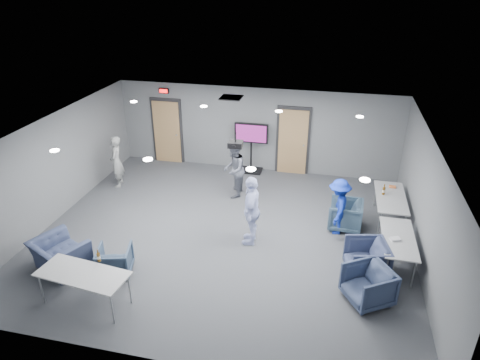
% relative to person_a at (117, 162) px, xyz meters
% --- Properties ---
extents(floor, '(9.00, 9.00, 0.00)m').
position_rel_person_a_xyz_m(floor, '(3.81, -1.87, -0.78)').
color(floor, '#3C3F44').
rests_on(floor, ground).
extents(ceiling, '(9.00, 9.00, 0.00)m').
position_rel_person_a_xyz_m(ceiling, '(3.81, -1.87, 1.92)').
color(ceiling, silver).
rests_on(ceiling, wall_back).
extents(wall_back, '(9.00, 0.02, 2.70)m').
position_rel_person_a_xyz_m(wall_back, '(3.81, 2.13, 0.57)').
color(wall_back, slate).
rests_on(wall_back, floor).
extents(wall_front, '(9.00, 0.02, 2.70)m').
position_rel_person_a_xyz_m(wall_front, '(3.81, -5.87, 0.57)').
color(wall_front, slate).
rests_on(wall_front, floor).
extents(wall_left, '(0.02, 8.00, 2.70)m').
position_rel_person_a_xyz_m(wall_left, '(-0.69, -1.87, 0.57)').
color(wall_left, slate).
rests_on(wall_left, floor).
extents(wall_right, '(0.02, 8.00, 2.70)m').
position_rel_person_a_xyz_m(wall_right, '(8.31, -1.87, 0.57)').
color(wall_right, slate).
rests_on(wall_right, floor).
extents(door_left, '(1.06, 0.17, 2.24)m').
position_rel_person_a_xyz_m(door_left, '(0.81, 2.09, 0.29)').
color(door_left, black).
rests_on(door_left, wall_back).
extents(door_right, '(1.06, 0.17, 2.24)m').
position_rel_person_a_xyz_m(door_right, '(5.01, 2.09, 0.29)').
color(door_right, black).
rests_on(door_right, wall_back).
extents(exit_sign, '(0.32, 0.08, 0.16)m').
position_rel_person_a_xyz_m(exit_sign, '(0.81, 2.06, 1.67)').
color(exit_sign, black).
rests_on(exit_sign, wall_back).
extents(hvac_diffuser, '(0.60, 0.60, 0.03)m').
position_rel_person_a_xyz_m(hvac_diffuser, '(3.31, 0.93, 1.90)').
color(hvac_diffuser, black).
rests_on(hvac_diffuser, ceiling).
extents(downlights, '(6.18, 3.78, 0.02)m').
position_rel_person_a_xyz_m(downlights, '(3.81, -1.87, 1.90)').
color(downlights, white).
rests_on(downlights, ceiling).
extents(person_a, '(0.52, 0.65, 1.56)m').
position_rel_person_a_xyz_m(person_a, '(0.00, 0.00, 0.00)').
color(person_a, '#959895').
rests_on(person_a, floor).
extents(person_b, '(0.67, 0.84, 1.66)m').
position_rel_person_a_xyz_m(person_b, '(3.56, 0.14, 0.05)').
color(person_b, slate).
rests_on(person_b, floor).
extents(person_c, '(0.49, 1.04, 1.74)m').
position_rel_person_a_xyz_m(person_c, '(4.52, -2.06, 0.09)').
color(person_c, '#C6D1FF').
rests_on(person_c, floor).
extents(person_d, '(0.58, 0.96, 1.45)m').
position_rel_person_a_xyz_m(person_d, '(6.51, -1.18, -0.06)').
color(person_d, '#182F9F').
rests_on(person_d, floor).
extents(chair_right_a, '(0.87, 0.85, 0.74)m').
position_rel_person_a_xyz_m(chair_right_a, '(6.71, -0.92, -0.41)').
color(chair_right_a, '#384E61').
rests_on(chair_right_a, floor).
extents(chair_right_b, '(1.00, 0.98, 0.77)m').
position_rel_person_a_xyz_m(chair_right_b, '(7.16, -2.71, -0.40)').
color(chair_right_b, '#363F5E').
rests_on(chair_right_b, floor).
extents(chair_right_c, '(1.14, 1.14, 0.76)m').
position_rel_person_a_xyz_m(chair_right_c, '(7.16, -3.58, -0.40)').
color(chair_right_c, '#384462').
rests_on(chair_right_c, floor).
extents(chair_front_a, '(0.85, 0.87, 0.64)m').
position_rel_person_a_xyz_m(chair_front_a, '(1.90, -3.87, -0.46)').
color(chair_front_a, '#384A62').
rests_on(chair_front_a, floor).
extents(chair_front_b, '(1.40, 1.33, 0.71)m').
position_rel_person_a_xyz_m(chair_front_b, '(0.67, -4.00, -0.43)').
color(chair_front_b, '#36405E').
rests_on(chair_front_b, floor).
extents(table_right_a, '(0.74, 1.77, 0.73)m').
position_rel_person_a_xyz_m(table_right_a, '(7.81, -0.37, -0.10)').
color(table_right_a, '#A6A8AA').
rests_on(table_right_a, floor).
extents(table_right_b, '(0.69, 1.66, 0.73)m').
position_rel_person_a_xyz_m(table_right_b, '(7.81, -2.27, -0.10)').
color(table_right_b, '#A6A8AA').
rests_on(table_right_b, floor).
extents(table_front_left, '(1.85, 0.94, 0.73)m').
position_rel_person_a_xyz_m(table_front_left, '(1.80, -4.87, -0.10)').
color(table_front_left, '#A6A8AA').
rests_on(table_front_left, floor).
extents(bottle_front, '(0.07, 0.07, 0.27)m').
position_rel_person_a_xyz_m(bottle_front, '(1.92, -4.45, 0.05)').
color(bottle_front, '#59380F').
rests_on(bottle_front, table_front_left).
extents(bottle_right, '(0.08, 0.08, 0.29)m').
position_rel_person_a_xyz_m(bottle_right, '(7.62, -0.29, 0.06)').
color(bottle_right, '#59380F').
rests_on(bottle_right, table_right_a).
extents(snack_box, '(0.18, 0.13, 0.04)m').
position_rel_person_a_xyz_m(snack_box, '(7.89, 0.18, -0.03)').
color(snack_box, '#D26A34').
rests_on(snack_box, table_right_a).
extents(wrapper, '(0.25, 0.21, 0.05)m').
position_rel_person_a_xyz_m(wrapper, '(7.73, -2.38, -0.03)').
color(wrapper, silver).
rests_on(wrapper, table_right_b).
extents(tv_stand, '(1.07, 0.51, 1.63)m').
position_rel_person_a_xyz_m(tv_stand, '(3.72, 1.88, 0.14)').
color(tv_stand, black).
rests_on(tv_stand, floor).
extents(projector, '(0.34, 0.33, 0.35)m').
position_rel_person_a_xyz_m(projector, '(4.09, -1.83, 1.62)').
color(projector, black).
rests_on(projector, ceiling).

